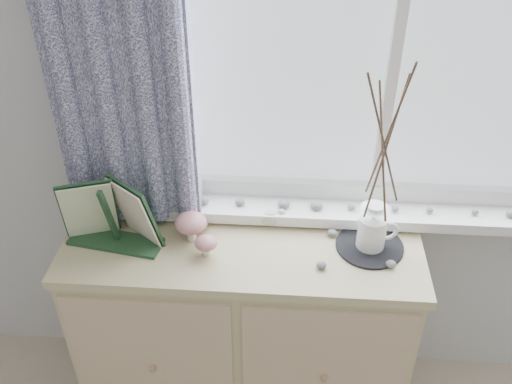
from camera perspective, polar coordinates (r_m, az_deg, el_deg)
sideboard at (r=2.21m, az=-1.25°, el=-13.55°), size 1.20×0.45×0.85m
botanical_book at (r=1.86m, az=-14.60°, el=-2.63°), size 0.38×0.19×0.25m
toadstool_cluster at (r=1.88m, az=-6.17°, el=-3.65°), size 0.15×0.16×0.10m
wooden_eggs at (r=1.98m, az=-6.02°, el=-2.58°), size 0.09×0.11×0.06m
songbird_figurine at (r=1.96m, az=1.53°, el=-2.56°), size 0.13×0.08×0.06m
crocheted_doily at (r=1.93m, az=11.28°, el=-5.32°), size 0.22×0.22×0.01m
twig_pitcher at (r=1.69m, az=12.85°, el=4.92°), size 0.30×0.30×0.70m
sideboard_pebbles at (r=1.87m, az=9.16°, el=-6.11°), size 0.25×0.19×0.02m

